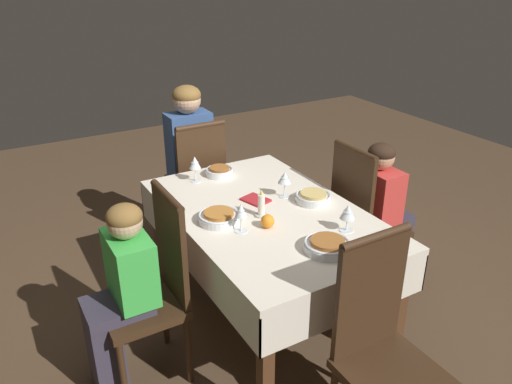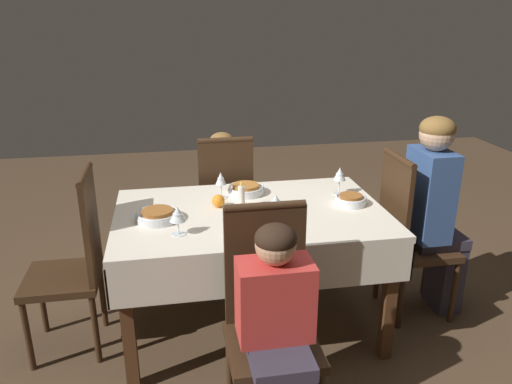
{
  "view_description": "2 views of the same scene",
  "coord_description": "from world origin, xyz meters",
  "px_view_note": "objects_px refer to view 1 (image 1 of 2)",
  "views": [
    {
      "loc": [
        -2.05,
        1.25,
        1.96
      ],
      "look_at": [
        0.01,
        0.06,
        0.85
      ],
      "focal_mm": 35.0,
      "sensor_mm": 36.0,
      "label": 1
    },
    {
      "loc": [
        -0.41,
        -2.45,
        1.74
      ],
      "look_at": [
        0.02,
        -0.02,
        0.84
      ],
      "focal_mm": 35.0,
      "sensor_mm": 36.0,
      "label": 2
    }
  ],
  "objects_px": {
    "candle_centerpiece": "(261,207)",
    "orange_fruit": "(268,221)",
    "bowl_north": "(219,217)",
    "wine_glass_east": "(195,163)",
    "napkin_red_folded": "(256,200)",
    "person_adult_denim": "(188,157)",
    "chair_south": "(362,217)",
    "person_child_green": "(120,292)",
    "wine_glass_west": "(348,213)",
    "bowl_west": "(327,245)",
    "person_child_red": "(383,209)",
    "chair_west": "(383,343)",
    "wine_glass_north": "(241,212)",
    "chair_east": "(198,184)",
    "dining_table": "(266,225)",
    "chair_north": "(155,284)",
    "bowl_south": "(313,197)",
    "wine_glass_south": "(285,178)"
  },
  "relations": [
    {
      "from": "chair_south",
      "to": "wine_glass_east",
      "type": "height_order",
      "value": "chair_south"
    },
    {
      "from": "orange_fruit",
      "to": "candle_centerpiece",
      "type": "bearing_deg",
      "value": -16.45
    },
    {
      "from": "wine_glass_north",
      "to": "wine_glass_west",
      "type": "relative_size",
      "value": 1.07
    },
    {
      "from": "dining_table",
      "to": "chair_south",
      "type": "distance_m",
      "value": 0.68
    },
    {
      "from": "wine_glass_west",
      "to": "candle_centerpiece",
      "type": "relative_size",
      "value": 0.96
    },
    {
      "from": "person_child_red",
      "to": "chair_west",
      "type": "bearing_deg",
      "value": 136.98
    },
    {
      "from": "bowl_west",
      "to": "person_child_red",
      "type": "bearing_deg",
      "value": -60.4
    },
    {
      "from": "chair_west",
      "to": "candle_centerpiece",
      "type": "bearing_deg",
      "value": 93.75
    },
    {
      "from": "chair_west",
      "to": "person_adult_denim",
      "type": "xyz_separation_m",
      "value": [
        2.01,
        0.0,
        0.15
      ]
    },
    {
      "from": "person_child_green",
      "to": "wine_glass_north",
      "type": "relative_size",
      "value": 6.36
    },
    {
      "from": "bowl_north",
      "to": "candle_centerpiece",
      "type": "distance_m",
      "value": 0.23
    },
    {
      "from": "bowl_north",
      "to": "dining_table",
      "type": "bearing_deg",
      "value": -93.56
    },
    {
      "from": "chair_south",
      "to": "person_child_red",
      "type": "distance_m",
      "value": 0.17
    },
    {
      "from": "chair_east",
      "to": "person_child_red",
      "type": "distance_m",
      "value": 1.28
    },
    {
      "from": "person_adult_denim",
      "to": "wine_glass_west",
      "type": "bearing_deg",
      "value": 98.97
    },
    {
      "from": "chair_south",
      "to": "bowl_west",
      "type": "xyz_separation_m",
      "value": [
        -0.46,
        0.63,
        0.23
      ]
    },
    {
      "from": "wine_glass_south",
      "to": "wine_glass_north",
      "type": "bearing_deg",
      "value": 119.43
    },
    {
      "from": "wine_glass_east",
      "to": "wine_glass_south",
      "type": "distance_m",
      "value": 0.57
    },
    {
      "from": "wine_glass_east",
      "to": "bowl_north",
      "type": "distance_m",
      "value": 0.55
    },
    {
      "from": "person_child_red",
      "to": "wine_glass_east",
      "type": "distance_m",
      "value": 1.2
    },
    {
      "from": "wine_glass_east",
      "to": "napkin_red_folded",
      "type": "bearing_deg",
      "value": -156.77
    },
    {
      "from": "dining_table",
      "to": "orange_fruit",
      "type": "xyz_separation_m",
      "value": [
        -0.16,
        0.09,
        0.12
      ]
    },
    {
      "from": "bowl_west",
      "to": "bowl_north",
      "type": "bearing_deg",
      "value": 31.51
    },
    {
      "from": "chair_north",
      "to": "bowl_south",
      "type": "distance_m",
      "value": 0.98
    },
    {
      "from": "chair_north",
      "to": "person_adult_denim",
      "type": "distance_m",
      "value": 1.34
    },
    {
      "from": "person_child_green",
      "to": "bowl_west",
      "type": "xyz_separation_m",
      "value": [
        -0.43,
        -0.88,
        0.22
      ]
    },
    {
      "from": "chair_south",
      "to": "wine_glass_north",
      "type": "relative_size",
      "value": 6.46
    },
    {
      "from": "wine_glass_north",
      "to": "napkin_red_folded",
      "type": "height_order",
      "value": "wine_glass_north"
    },
    {
      "from": "wine_glass_east",
      "to": "bowl_south",
      "type": "height_order",
      "value": "wine_glass_east"
    },
    {
      "from": "bowl_south",
      "to": "wine_glass_west",
      "type": "bearing_deg",
      "value": 171.51
    },
    {
      "from": "bowl_west",
      "to": "chair_west",
      "type": "bearing_deg",
      "value": 175.8
    },
    {
      "from": "person_adult_denim",
      "to": "chair_south",
      "type": "bearing_deg",
      "value": 120.91
    },
    {
      "from": "person_adult_denim",
      "to": "wine_glass_south",
      "type": "xyz_separation_m",
      "value": [
        -0.98,
        -0.18,
        0.16
      ]
    },
    {
      "from": "person_child_red",
      "to": "wine_glass_south",
      "type": "distance_m",
      "value": 0.73
    },
    {
      "from": "person_child_green",
      "to": "wine_glass_west",
      "type": "xyz_separation_m",
      "value": [
        -0.33,
        -1.07,
        0.29
      ]
    },
    {
      "from": "person_child_red",
      "to": "bowl_north",
      "type": "distance_m",
      "value": 1.13
    },
    {
      "from": "chair_north",
      "to": "wine_glass_west",
      "type": "distance_m",
      "value": 1.01
    },
    {
      "from": "person_child_green",
      "to": "bowl_south",
      "type": "bearing_deg",
      "value": 91.38
    },
    {
      "from": "wine_glass_east",
      "to": "person_child_green",
      "type": "bearing_deg",
      "value": 132.52
    },
    {
      "from": "candle_centerpiece",
      "to": "orange_fruit",
      "type": "xyz_separation_m",
      "value": [
        -0.12,
        0.04,
        -0.02
      ]
    },
    {
      "from": "chair_north",
      "to": "wine_glass_south",
      "type": "relative_size",
      "value": 6.55
    },
    {
      "from": "person_child_red",
      "to": "bowl_west",
      "type": "height_order",
      "value": "person_child_red"
    },
    {
      "from": "bowl_north",
      "to": "wine_glass_north",
      "type": "distance_m",
      "value": 0.18
    },
    {
      "from": "person_adult_denim",
      "to": "person_child_green",
      "type": "distance_m",
      "value": 1.43
    },
    {
      "from": "orange_fruit",
      "to": "wine_glass_east",
      "type": "bearing_deg",
      "value": 6.25
    },
    {
      "from": "dining_table",
      "to": "person_child_red",
      "type": "relative_size",
      "value": 1.46
    },
    {
      "from": "bowl_south",
      "to": "candle_centerpiece",
      "type": "xyz_separation_m",
      "value": [
        -0.01,
        0.34,
        0.03
      ]
    },
    {
      "from": "bowl_south",
      "to": "bowl_west",
      "type": "height_order",
      "value": "same"
    },
    {
      "from": "dining_table",
      "to": "candle_centerpiece",
      "type": "distance_m",
      "value": 0.16
    },
    {
      "from": "chair_north",
      "to": "bowl_south",
      "type": "xyz_separation_m",
      "value": [
        0.03,
        -0.96,
        0.23
      ]
    }
  ]
}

